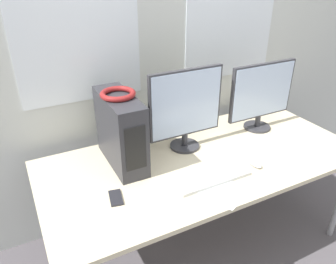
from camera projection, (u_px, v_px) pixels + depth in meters
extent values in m
cube|color=silver|center=(161.00, 35.00, 2.18)|extent=(8.00, 0.06, 2.70)
cube|color=white|center=(75.00, 9.00, 1.83)|extent=(0.75, 0.01, 1.10)
cube|color=beige|center=(203.00, 160.00, 2.02)|extent=(1.96, 0.91, 0.03)
cylinder|color=#99999E|center=(51.00, 213.00, 2.12)|extent=(0.04, 0.04, 0.69)
cylinder|color=#99999E|center=(265.00, 148.00, 2.85)|extent=(0.04, 0.04, 0.69)
cube|color=#2D2D33|center=(121.00, 131.00, 1.88)|extent=(0.16, 0.46, 0.42)
cube|color=black|center=(136.00, 149.00, 1.70)|extent=(0.12, 0.00, 0.25)
torus|color=maroon|center=(118.00, 94.00, 1.77)|extent=(0.20, 0.20, 0.03)
cylinder|color=#333338|center=(185.00, 146.00, 2.13)|extent=(0.19, 0.19, 0.02)
cylinder|color=#333338|center=(185.00, 138.00, 2.10)|extent=(0.04, 0.04, 0.09)
cube|color=#333338|center=(186.00, 103.00, 1.99)|extent=(0.49, 0.03, 0.42)
cube|color=silver|center=(187.00, 104.00, 1.97)|extent=(0.47, 0.00, 0.40)
cylinder|color=#333338|center=(257.00, 127.00, 2.37)|extent=(0.19, 0.19, 0.02)
cylinder|color=#333338|center=(258.00, 120.00, 2.34)|extent=(0.04, 0.04, 0.09)
cube|color=#333338|center=(262.00, 91.00, 2.24)|extent=(0.51, 0.03, 0.38)
cube|color=silver|center=(264.00, 91.00, 2.22)|extent=(0.49, 0.00, 0.36)
cube|color=silver|center=(212.00, 178.00, 1.81)|extent=(0.44, 0.14, 0.02)
cube|color=white|center=(212.00, 176.00, 1.80)|extent=(0.41, 0.12, 0.00)
ellipsoid|color=#B2B2B7|center=(255.00, 164.00, 1.93)|extent=(0.05, 0.10, 0.03)
cube|color=#232328|center=(116.00, 198.00, 1.67)|extent=(0.09, 0.13, 0.01)
cube|color=white|center=(218.00, 188.00, 1.74)|extent=(0.31, 0.35, 0.00)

